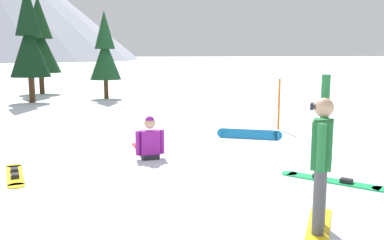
{
  "coord_description": "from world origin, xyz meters",
  "views": [
    {
      "loc": [
        -1.01,
        -5.19,
        2.24
      ],
      "look_at": [
        1.85,
        2.26,
        1.0
      ],
      "focal_mm": 39.63,
      "sensor_mm": 36.0,
      "label": 1
    }
  ],
  "objects_px": {
    "loose_snowboard_far_spare": "(15,175)",
    "snowboarder_midground": "(148,143)",
    "trail_marker_pole": "(279,104)",
    "pine_tree_short": "(39,41)",
    "pine_tree_twin": "(29,39)",
    "loose_snowboard_near_right": "(332,180)",
    "pine_tree_slender": "(105,51)",
    "snowboarder_foreground": "(321,160)",
    "loose_snowboard_near_left": "(249,134)"
  },
  "relations": [
    {
      "from": "pine_tree_slender",
      "to": "pine_tree_short",
      "type": "relative_size",
      "value": 0.8
    },
    {
      "from": "loose_snowboard_far_spare",
      "to": "loose_snowboard_near_left",
      "type": "distance_m",
      "value": 5.99
    },
    {
      "from": "snowboarder_midground",
      "to": "snowboarder_foreground",
      "type": "bearing_deg",
      "value": -77.89
    },
    {
      "from": "trail_marker_pole",
      "to": "pine_tree_slender",
      "type": "xyz_separation_m",
      "value": [
        -3.31,
        10.92,
        1.64
      ]
    },
    {
      "from": "snowboarder_foreground",
      "to": "trail_marker_pole",
      "type": "height_order",
      "value": "snowboarder_foreground"
    },
    {
      "from": "snowboarder_foreground",
      "to": "pine_tree_twin",
      "type": "bearing_deg",
      "value": 100.94
    },
    {
      "from": "snowboarder_foreground",
      "to": "pine_tree_short",
      "type": "bearing_deg",
      "value": 97.25
    },
    {
      "from": "loose_snowboard_far_spare",
      "to": "snowboarder_midground",
      "type": "bearing_deg",
      "value": 11.12
    },
    {
      "from": "snowboarder_foreground",
      "to": "pine_tree_slender",
      "type": "bearing_deg",
      "value": 89.12
    },
    {
      "from": "loose_snowboard_far_spare",
      "to": "pine_tree_twin",
      "type": "distance_m",
      "value": 13.23
    },
    {
      "from": "pine_tree_twin",
      "to": "loose_snowboard_near_right",
      "type": "bearing_deg",
      "value": -72.38
    },
    {
      "from": "snowboarder_foreground",
      "to": "loose_snowboard_near_left",
      "type": "xyz_separation_m",
      "value": [
        2.07,
        5.65,
        -0.81
      ]
    },
    {
      "from": "loose_snowboard_near_right",
      "to": "pine_tree_short",
      "type": "bearing_deg",
      "value": 102.29
    },
    {
      "from": "trail_marker_pole",
      "to": "pine_tree_short",
      "type": "relative_size",
      "value": 0.28
    },
    {
      "from": "snowboarder_midground",
      "to": "pine_tree_short",
      "type": "height_order",
      "value": "pine_tree_short"
    },
    {
      "from": "loose_snowboard_near_right",
      "to": "loose_snowboard_far_spare",
      "type": "bearing_deg",
      "value": 155.43
    },
    {
      "from": "pine_tree_slender",
      "to": "trail_marker_pole",
      "type": "bearing_deg",
      "value": -73.16
    },
    {
      "from": "pine_tree_twin",
      "to": "pine_tree_short",
      "type": "bearing_deg",
      "value": 82.8
    },
    {
      "from": "pine_tree_short",
      "to": "loose_snowboard_near_left",
      "type": "bearing_deg",
      "value": -73.09
    },
    {
      "from": "pine_tree_slender",
      "to": "pine_tree_twin",
      "type": "xyz_separation_m",
      "value": [
        -3.55,
        -0.52,
        0.55
      ]
    },
    {
      "from": "loose_snowboard_near_right",
      "to": "pine_tree_twin",
      "type": "distance_m",
      "value": 16.33
    },
    {
      "from": "pine_tree_slender",
      "to": "pine_tree_twin",
      "type": "bearing_deg",
      "value": -171.59
    },
    {
      "from": "loose_snowboard_far_spare",
      "to": "snowboarder_foreground",
      "type": "bearing_deg",
      "value": -47.79
    },
    {
      "from": "snowboarder_midground",
      "to": "loose_snowboard_near_left",
      "type": "distance_m",
      "value": 3.24
    },
    {
      "from": "loose_snowboard_far_spare",
      "to": "pine_tree_short",
      "type": "relative_size",
      "value": 0.32
    },
    {
      "from": "loose_snowboard_near_right",
      "to": "loose_snowboard_near_left",
      "type": "bearing_deg",
      "value": 82.96
    },
    {
      "from": "loose_snowboard_near_left",
      "to": "trail_marker_pole",
      "type": "xyz_separation_m",
      "value": [
        1.5,
        0.94,
        0.64
      ]
    },
    {
      "from": "snowboarder_midground",
      "to": "loose_snowboard_far_spare",
      "type": "xyz_separation_m",
      "value": [
        -2.72,
        -0.53,
        -0.3
      ]
    },
    {
      "from": "snowboarder_foreground",
      "to": "loose_snowboard_near_right",
      "type": "bearing_deg",
      "value": 46.58
    },
    {
      "from": "loose_snowboard_near_left",
      "to": "pine_tree_short",
      "type": "bearing_deg",
      "value": 106.91
    },
    {
      "from": "loose_snowboard_near_right",
      "to": "trail_marker_pole",
      "type": "relative_size",
      "value": 1.14
    },
    {
      "from": "loose_snowboard_near_right",
      "to": "pine_tree_short",
      "type": "relative_size",
      "value": 0.32
    },
    {
      "from": "snowboarder_midground",
      "to": "loose_snowboard_far_spare",
      "type": "bearing_deg",
      "value": -168.88
    },
    {
      "from": "loose_snowboard_near_right",
      "to": "pine_tree_slender",
      "type": "relative_size",
      "value": 0.39
    },
    {
      "from": "pine_tree_short",
      "to": "pine_tree_slender",
      "type": "bearing_deg",
      "value": -52.58
    },
    {
      "from": "loose_snowboard_near_right",
      "to": "pine_tree_slender",
      "type": "xyz_separation_m",
      "value": [
        -1.31,
        15.83,
        2.38
      ]
    },
    {
      "from": "trail_marker_pole",
      "to": "pine_tree_twin",
      "type": "xyz_separation_m",
      "value": [
        -6.86,
        10.39,
        2.19
      ]
    },
    {
      "from": "trail_marker_pole",
      "to": "pine_tree_slender",
      "type": "relative_size",
      "value": 0.35
    },
    {
      "from": "snowboarder_midground",
      "to": "pine_tree_short",
      "type": "xyz_separation_m",
      "value": [
        -1.73,
        16.79,
        2.67
      ]
    },
    {
      "from": "loose_snowboard_near_right",
      "to": "loose_snowboard_far_spare",
      "type": "distance_m",
      "value": 5.82
    },
    {
      "from": "loose_snowboard_far_spare",
      "to": "loose_snowboard_near_left",
      "type": "bearing_deg",
      "value": 15.09
    },
    {
      "from": "snowboarder_foreground",
      "to": "snowboarder_midground",
      "type": "bearing_deg",
      "value": 102.11
    },
    {
      "from": "snowboarder_foreground",
      "to": "trail_marker_pole",
      "type": "distance_m",
      "value": 7.49
    },
    {
      "from": "snowboarder_foreground",
      "to": "loose_snowboard_far_spare",
      "type": "height_order",
      "value": "snowboarder_foreground"
    },
    {
      "from": "loose_snowboard_far_spare",
      "to": "pine_tree_twin",
      "type": "xyz_separation_m",
      "value": [
        0.43,
        12.89,
        2.93
      ]
    },
    {
      "from": "snowboarder_foreground",
      "to": "loose_snowboard_far_spare",
      "type": "relative_size",
      "value": 1.15
    },
    {
      "from": "snowboarder_foreground",
      "to": "trail_marker_pole",
      "type": "xyz_separation_m",
      "value": [
        3.57,
        6.59,
        -0.17
      ]
    },
    {
      "from": "snowboarder_midground",
      "to": "pine_tree_twin",
      "type": "xyz_separation_m",
      "value": [
        -2.29,
        12.36,
        2.63
      ]
    },
    {
      "from": "trail_marker_pole",
      "to": "loose_snowboard_near_right",
      "type": "bearing_deg",
      "value": -112.08
    },
    {
      "from": "pine_tree_twin",
      "to": "snowboarder_midground",
      "type": "bearing_deg",
      "value": -79.5
    }
  ]
}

